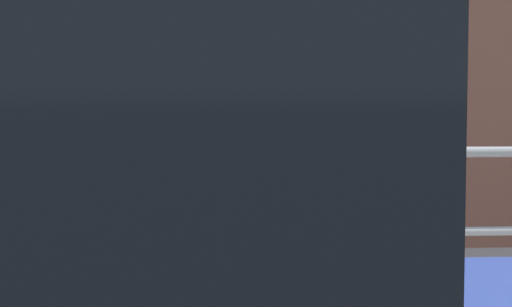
% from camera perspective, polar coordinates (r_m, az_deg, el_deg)
% --- Properties ---
extents(parking_meter, '(0.16, 0.17, 1.35)m').
position_cam_1_polar(parking_meter, '(2.80, -5.79, -4.85)').
color(parking_meter, slate).
rests_on(parking_meter, sidewalk_curb).
extents(pedestrian_at_meter, '(0.60, 0.62, 1.67)m').
position_cam_1_polar(pedestrian_at_meter, '(3.02, 5.29, -4.26)').
color(pedestrian_at_meter, black).
rests_on(pedestrian_at_meter, sidewalk_curb).
extents(background_railing, '(24.06, 0.06, 1.04)m').
position_cam_1_polar(background_railing, '(5.36, -5.35, -2.73)').
color(background_railing, gray).
rests_on(background_railing, sidewalk_curb).
extents(backdrop_wall, '(32.00, 0.50, 2.55)m').
position_cam_1_polar(backdrop_wall, '(8.84, -4.68, 2.64)').
color(backdrop_wall, brown).
rests_on(backdrop_wall, ground).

